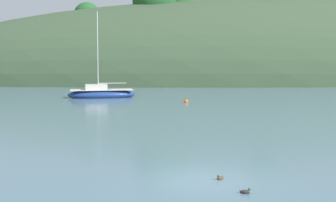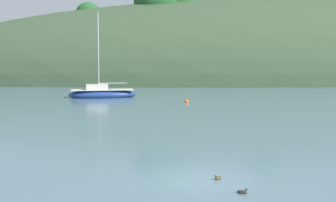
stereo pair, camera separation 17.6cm
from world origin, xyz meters
name	(u,v)px [view 1 (the left image)]	position (x,y,z in m)	size (l,w,h in m)	color
ground_plane	(199,180)	(0.00, 0.00, 0.00)	(400.00, 400.00, 0.00)	slate
far_shoreline_hill	(281,81)	(24.89, 72.20, 0.11)	(150.00, 36.00, 34.51)	#384C33
sailboat_red_portside	(101,94)	(-6.75, 37.77, 0.46)	(8.10, 3.74, 10.17)	navy
mooring_buoy_outer	(186,101)	(2.54, 31.08, 0.12)	(0.44, 0.44, 0.54)	orange
duck_trailing	(245,192)	(1.40, -1.82, 0.05)	(0.41, 0.29, 0.24)	#2D2823
duck_lone_left	(220,178)	(0.85, 0.12, 0.05)	(0.36, 0.37, 0.24)	#473828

